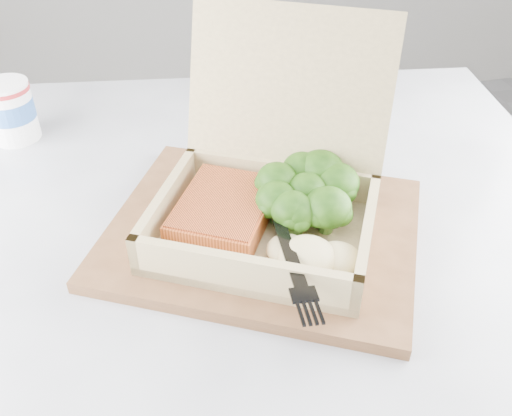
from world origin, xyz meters
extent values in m
cube|color=#B8BCC3|center=(-0.13, 0.32, 0.72)|extent=(0.93, 0.93, 0.03)
cube|color=brown|center=(-0.11, 0.32, 0.75)|extent=(0.41, 0.38, 0.01)
cube|color=tan|center=(-0.11, 0.30, 0.76)|extent=(0.28, 0.26, 0.01)
cube|color=tan|center=(-0.21, 0.35, 0.77)|extent=(0.09, 0.16, 0.05)
cube|color=tan|center=(-0.02, 0.25, 0.77)|extent=(0.09, 0.16, 0.05)
cube|color=tan|center=(-0.15, 0.23, 0.77)|extent=(0.20, 0.11, 0.05)
cube|color=tan|center=(-0.08, 0.37, 0.77)|extent=(0.20, 0.11, 0.05)
cube|color=tan|center=(-0.06, 0.40, 0.87)|extent=(0.23, 0.16, 0.17)
cube|color=orange|center=(-0.15, 0.33, 0.77)|extent=(0.14, 0.15, 0.03)
ellipsoid|color=#D4C389|center=(-0.08, 0.23, 0.78)|extent=(0.09, 0.08, 0.03)
cube|color=black|center=(-0.10, 0.29, 0.79)|extent=(0.02, 0.11, 0.02)
cube|color=black|center=(-0.11, 0.21, 0.79)|extent=(0.03, 0.05, 0.01)
cylinder|color=white|center=(-0.39, 0.60, 0.78)|extent=(0.06, 0.06, 0.08)
cylinder|color=#3161AF|center=(-0.39, 0.60, 0.78)|extent=(0.06, 0.06, 0.03)
cylinder|color=#B02327|center=(-0.39, 0.60, 0.81)|extent=(0.07, 0.07, 0.01)
cube|color=silver|center=(-0.07, 0.48, 0.74)|extent=(0.11, 0.16, 0.00)
camera|label=1|loc=(-0.22, -0.14, 1.14)|focal=40.00mm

